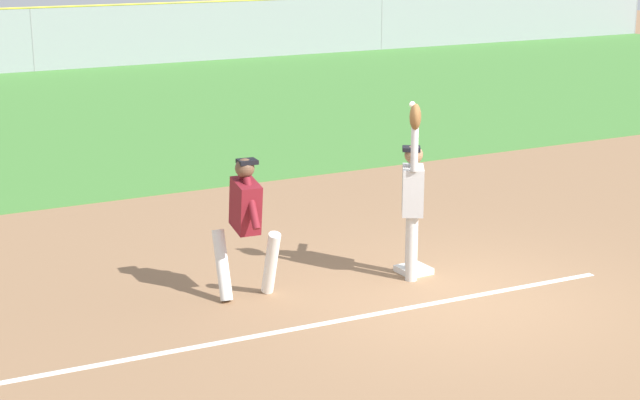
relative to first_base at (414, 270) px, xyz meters
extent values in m
plane|color=#936D4C|center=(-0.07, -0.97, -0.04)|extent=(70.88, 70.88, 0.00)
cube|color=#478438|center=(-0.07, 13.48, -0.04)|extent=(51.08, 16.38, 0.01)
cube|color=white|center=(-4.00, -0.90, -0.04)|extent=(11.99, 0.57, 0.01)
cube|color=white|center=(0.00, 0.00, 0.00)|extent=(0.39, 0.39, 0.08)
cylinder|color=silver|center=(-0.08, -0.05, 0.39)|extent=(0.21, 0.21, 0.85)
cylinder|color=silver|center=(-0.18, -0.22, 0.39)|extent=(0.21, 0.21, 0.85)
cube|color=#B7B7B7|center=(-0.13, -0.13, 1.11)|extent=(0.45, 0.51, 0.60)
sphere|color=#8C6647|center=(-0.13, -0.13, 1.56)|extent=(0.32, 0.32, 0.23)
cube|color=black|center=(-0.16, -0.12, 1.64)|extent=(0.29, 0.29, 0.05)
cylinder|color=#B7B7B7|center=(-0.25, -0.32, 1.72)|extent=(0.12, 0.12, 0.62)
cylinder|color=#B7B7B7|center=(-0.02, 0.06, 1.41)|extent=(0.40, 0.58, 0.09)
ellipsoid|color=brown|center=(-0.25, -0.32, 2.08)|extent=(0.27, 0.31, 0.32)
cylinder|color=white|center=(-2.00, 0.08, 0.38)|extent=(0.19, 0.44, 0.85)
cylinder|color=white|center=(-2.54, 0.29, 0.38)|extent=(0.19, 0.44, 0.85)
cube|color=maroon|center=(-2.27, 0.19, 1.11)|extent=(0.30, 0.54, 0.66)
sphere|color=brown|center=(-2.27, 0.19, 1.56)|extent=(0.25, 0.25, 0.23)
cube|color=black|center=(-2.24, 0.18, 1.64)|extent=(0.24, 0.22, 0.05)
cylinder|color=maroon|center=(-2.25, 0.41, 1.19)|extent=(0.12, 0.41, 0.58)
cylinder|color=maroon|center=(-2.29, -0.03, 1.19)|extent=(0.12, 0.41, 0.58)
sphere|color=white|center=(-0.27, -0.28, 2.23)|extent=(0.07, 0.07, 0.07)
cube|color=#93999E|center=(-0.07, 21.67, 0.94)|extent=(51.08, 0.06, 1.95)
cylinder|color=yellow|center=(-0.07, 21.67, 1.94)|extent=(51.08, 0.06, 0.06)
cylinder|color=gray|center=(-0.07, 21.67, 0.94)|extent=(0.08, 0.08, 1.95)
cylinder|color=gray|center=(12.71, 21.67, 0.94)|extent=(0.08, 0.08, 1.95)
cylinder|color=gray|center=(25.48, 21.67, 0.94)|extent=(0.08, 0.08, 1.95)
cylinder|color=black|center=(-0.27, 24.94, 0.26)|extent=(0.62, 0.28, 0.60)
cylinder|color=black|center=(-0.46, 23.05, 0.26)|extent=(0.62, 0.28, 0.60)
cube|color=#1E6B33|center=(4.15, 24.14, 0.53)|extent=(4.42, 1.95, 0.55)
cube|color=#2D333D|center=(4.15, 24.14, 1.01)|extent=(2.22, 1.78, 0.40)
cylinder|color=black|center=(5.61, 25.08, 0.26)|extent=(0.60, 0.23, 0.60)
cylinder|color=black|center=(5.58, 23.18, 0.26)|extent=(0.60, 0.23, 0.60)
cylinder|color=black|center=(2.71, 25.11, 0.26)|extent=(0.60, 0.23, 0.60)
cylinder|color=black|center=(2.68, 23.21, 0.26)|extent=(0.60, 0.23, 0.60)
cube|color=#23389E|center=(10.26, 24.93, 0.53)|extent=(4.53, 2.22, 0.55)
cube|color=#2D333D|center=(10.26, 24.93, 1.01)|extent=(2.32, 1.90, 0.40)
cylinder|color=black|center=(11.78, 25.77, 0.26)|extent=(0.61, 0.26, 0.60)
cylinder|color=black|center=(11.64, 23.87, 0.26)|extent=(0.61, 0.26, 0.60)
cylinder|color=black|center=(8.89, 25.98, 0.26)|extent=(0.61, 0.26, 0.60)
cylinder|color=black|center=(8.75, 24.08, 0.26)|extent=(0.61, 0.26, 0.60)
camera|label=1|loc=(-6.78, -10.20, 4.23)|focal=55.88mm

